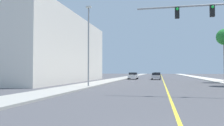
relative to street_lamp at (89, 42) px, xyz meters
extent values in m
plane|color=#47474C|center=(8.22, 23.79, -4.97)|extent=(192.00, 192.00, 0.00)
cube|color=#9E9B93|center=(-1.10, 23.79, -4.89)|extent=(3.20, 168.00, 0.15)
cube|color=beige|center=(17.54, 23.79, -4.89)|extent=(3.20, 168.00, 0.15)
cube|color=yellow|center=(8.22, 23.79, -4.96)|extent=(0.16, 144.00, 0.01)
cube|color=silver|center=(-10.88, 11.29, 0.37)|extent=(11.72, 27.96, 10.68)
cylinder|color=gray|center=(11.13, -6.08, 1.60)|extent=(10.43, 0.14, 0.14)
cube|color=black|center=(11.30, -6.08, 1.15)|extent=(0.32, 0.24, 0.84)
sphere|color=green|center=(11.30, -6.22, 1.40)|extent=(0.20, 0.20, 0.20)
cube|color=black|center=(8.87, -6.08, 1.15)|extent=(0.32, 0.24, 0.84)
sphere|color=green|center=(8.87, -6.22, 1.40)|extent=(0.20, 0.20, 0.20)
cylinder|color=gray|center=(0.00, 0.00, -0.55)|extent=(0.16, 0.16, 8.52)
cube|color=beige|center=(0.00, 0.00, 3.86)|extent=(0.56, 0.28, 0.20)
cone|color=#287F33|center=(16.76, 14.22, 1.88)|extent=(0.83, 1.03, 1.28)
cone|color=#287F33|center=(16.84, 13.35, 1.88)|extent=(1.11, 1.21, 1.32)
cube|color=#BCBCC1|center=(6.84, 23.86, -4.35)|extent=(1.78, 4.19, 0.60)
cube|color=black|center=(6.84, 23.93, -3.80)|extent=(1.57, 1.80, 0.48)
cylinder|color=black|center=(6.05, 25.40, -4.65)|extent=(0.22, 0.64, 0.64)
cylinder|color=black|center=(7.63, 25.40, -4.65)|extent=(0.22, 0.64, 0.64)
cylinder|color=black|center=(6.06, 22.32, -4.65)|extent=(0.22, 0.64, 0.64)
cylinder|color=black|center=(7.63, 22.32, -4.65)|extent=(0.22, 0.64, 0.64)
cube|color=black|center=(6.89, 33.74, -4.36)|extent=(1.99, 3.94, 0.58)
cube|color=black|center=(6.90, 33.50, -3.80)|extent=(1.68, 2.05, 0.53)
cylinder|color=black|center=(6.02, 35.08, -4.65)|extent=(0.25, 0.65, 0.64)
cylinder|color=black|center=(7.63, 35.16, -4.65)|extent=(0.25, 0.65, 0.64)
cylinder|color=black|center=(6.14, 32.32, -4.65)|extent=(0.25, 0.65, 0.64)
cylinder|color=black|center=(7.75, 32.39, -4.65)|extent=(0.25, 0.65, 0.64)
cube|color=white|center=(2.00, 24.63, -4.31)|extent=(2.00, 4.03, 0.66)
cube|color=black|center=(2.00, 24.64, -3.75)|extent=(1.72, 1.75, 0.47)
cylinder|color=black|center=(2.88, 23.20, -4.65)|extent=(0.23, 0.64, 0.64)
cylinder|color=black|center=(1.16, 23.17, -4.65)|extent=(0.23, 0.64, 0.64)
cylinder|color=black|center=(2.83, 26.10, -4.65)|extent=(0.23, 0.64, 0.64)
cylinder|color=black|center=(1.11, 26.07, -4.65)|extent=(0.23, 0.64, 0.64)
camera|label=1|loc=(7.56, -23.09, -3.16)|focal=35.70mm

